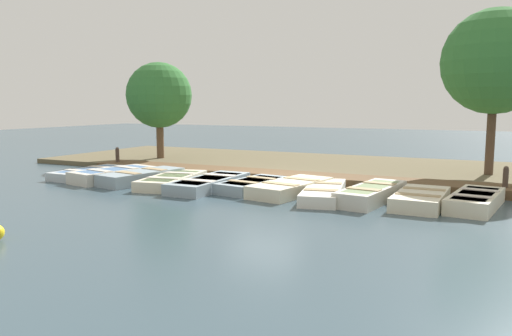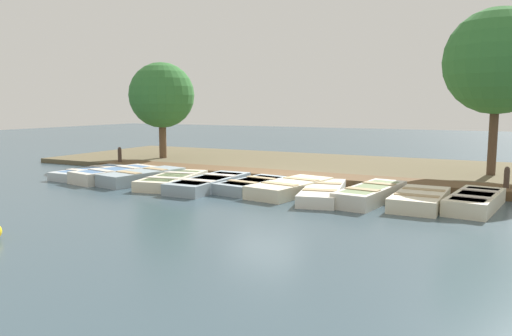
# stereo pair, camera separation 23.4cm
# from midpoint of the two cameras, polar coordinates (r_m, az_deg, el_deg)

# --- Properties ---
(ground_plane) EXTENTS (80.00, 80.00, 0.00)m
(ground_plane) POSITION_cam_midpoint_polar(r_m,az_deg,el_deg) (16.79, 1.41, -1.88)
(ground_plane) COLOR #384C56
(shore_bank) EXTENTS (8.00, 24.00, 0.19)m
(shore_bank) POSITION_cam_midpoint_polar(r_m,az_deg,el_deg) (21.35, 7.19, 0.31)
(shore_bank) COLOR brown
(shore_bank) RESTS_ON ground_plane
(dock_walkway) EXTENTS (1.43, 15.63, 0.27)m
(dock_walkway) POSITION_cam_midpoint_polar(r_m,az_deg,el_deg) (17.77, 2.96, -0.92)
(dock_walkway) COLOR brown
(dock_walkway) RESTS_ON ground_plane
(rowboat_0) EXTENTS (3.03, 1.23, 0.33)m
(rowboat_0) POSITION_cam_midpoint_polar(r_m,az_deg,el_deg) (19.49, -17.97, -0.48)
(rowboat_0) COLOR #B2BCC1
(rowboat_0) RESTS_ON ground_plane
(rowboat_1) EXTENTS (3.14, 1.83, 0.44)m
(rowboat_1) POSITION_cam_midpoint_polar(r_m,az_deg,el_deg) (18.29, -15.48, -0.69)
(rowboat_1) COLOR beige
(rowboat_1) RESTS_ON ground_plane
(rowboat_2) EXTENTS (3.19, 1.65, 0.43)m
(rowboat_2) POSITION_cam_midpoint_polar(r_m,az_deg,el_deg) (17.54, -12.47, -0.94)
(rowboat_2) COLOR #8C9EA8
(rowboat_2) RESTS_ON ground_plane
(rowboat_3) EXTENTS (3.35, 1.77, 0.36)m
(rowboat_3) POSITION_cam_midpoint_polar(r_m,az_deg,el_deg) (16.76, -9.10, -1.37)
(rowboat_3) COLOR beige
(rowboat_3) RESTS_ON ground_plane
(rowboat_4) EXTENTS (3.45, 1.22, 0.38)m
(rowboat_4) POSITION_cam_midpoint_polar(r_m,az_deg,el_deg) (15.96, -4.93, -1.71)
(rowboat_4) COLOR #8C9EA8
(rowboat_4) RESTS_ON ground_plane
(rowboat_5) EXTENTS (2.75, 1.51, 0.35)m
(rowboat_5) POSITION_cam_midpoint_polar(r_m,az_deg,el_deg) (15.59, 0.01, -1.94)
(rowboat_5) COLOR #8C9EA8
(rowboat_5) RESTS_ON ground_plane
(rowboat_6) EXTENTS (3.23, 1.77, 0.40)m
(rowboat_6) POSITION_cam_midpoint_polar(r_m,az_deg,el_deg) (14.99, 4.42, -2.23)
(rowboat_6) COLOR beige
(rowboat_6) RESTS_ON ground_plane
(rowboat_7) EXTENTS (3.43, 1.65, 0.36)m
(rowboat_7) POSITION_cam_midpoint_polar(r_m,az_deg,el_deg) (14.45, 8.12, -2.75)
(rowboat_7) COLOR silver
(rowboat_7) RESTS_ON ground_plane
(rowboat_8) EXTENTS (3.25, 1.40, 0.44)m
(rowboat_8) POSITION_cam_midpoint_polar(r_m,az_deg,el_deg) (14.18, 13.46, -2.88)
(rowboat_8) COLOR beige
(rowboat_8) RESTS_ON ground_plane
(rowboat_9) EXTENTS (2.67, 1.25, 0.40)m
(rowboat_9) POSITION_cam_midpoint_polar(r_m,az_deg,el_deg) (13.87, 18.69, -3.39)
(rowboat_9) COLOR beige
(rowboat_9) RESTS_ON ground_plane
(rowboat_10) EXTENTS (2.95, 1.39, 0.42)m
(rowboat_10) POSITION_cam_midpoint_polar(r_m,az_deg,el_deg) (14.06, 24.20, -3.46)
(rowboat_10) COLOR beige
(rowboat_10) RESTS_ON ground_plane
(mooring_post_near) EXTENTS (0.16, 0.16, 0.90)m
(mooring_post_near) POSITION_cam_midpoint_polar(r_m,az_deg,el_deg) (21.67, -15.00, 1.16)
(mooring_post_near) COLOR #47382D
(mooring_post_near) RESTS_ON ground_plane
(mooring_post_far) EXTENTS (0.16, 0.16, 0.90)m
(mooring_post_far) POSITION_cam_midpoint_polar(r_m,az_deg,el_deg) (16.18, 27.08, -1.41)
(mooring_post_far) COLOR #47382D
(mooring_post_far) RESTS_ON ground_plane
(park_tree_far_left) EXTENTS (2.99, 2.99, 4.58)m
(park_tree_far_left) POSITION_cam_midpoint_polar(r_m,az_deg,el_deg) (23.48, -10.45, 8.14)
(park_tree_far_left) COLOR brown
(park_tree_far_left) RESTS_ON ground_plane
(park_tree_left) EXTENTS (3.65, 3.65, 5.97)m
(park_tree_left) POSITION_cam_midpoint_polar(r_m,az_deg,el_deg) (19.44, 26.20, 10.86)
(park_tree_left) COLOR #4C3828
(park_tree_left) RESTS_ON ground_plane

